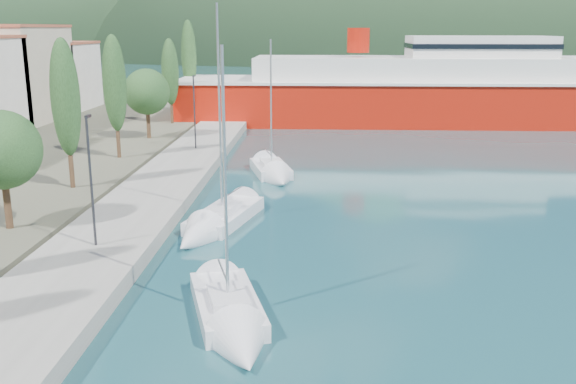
{
  "coord_description": "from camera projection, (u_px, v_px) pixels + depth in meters",
  "views": [
    {
      "loc": [
        1.35,
        -13.79,
        10.64
      ],
      "look_at": [
        0.0,
        14.0,
        3.5
      ],
      "focal_mm": 40.0,
      "sensor_mm": 36.0,
      "label": 1
    }
  ],
  "objects": [
    {
      "name": "ground",
      "position": [
        313.0,
        81.0,
        132.15
      ],
      "size": [
        1400.0,
        1400.0,
        0.0
      ],
      "primitive_type": "plane",
      "color": "#1D4E55"
    },
    {
      "name": "quay",
      "position": [
        158.0,
        191.0,
        41.53
      ],
      "size": [
        5.0,
        88.0,
        0.8
      ],
      "primitive_type": "cube",
      "color": "gray",
      "rests_on": "ground"
    },
    {
      "name": "tree_row",
      "position": [
        102.0,
        98.0,
        46.53
      ],
      "size": [
        4.18,
        62.63,
        10.89
      ],
      "color": "#47301E",
      "rests_on": "land_strip"
    },
    {
      "name": "lamp_posts",
      "position": [
        95.0,
        174.0,
        29.72
      ],
      "size": [
        0.15,
        48.48,
        6.06
      ],
      "color": "#2D2D33",
      "rests_on": "quay"
    },
    {
      "name": "sailboat_near",
      "position": [
        235.0,
        327.0,
        22.8
      ],
      "size": [
        4.35,
        7.97,
        10.98
      ],
      "color": "silver",
      "rests_on": "ground"
    },
    {
      "name": "sailboat_mid",
      "position": [
        210.0,
        227.0,
        34.24
      ],
      "size": [
        4.51,
        9.21,
        12.82
      ],
      "color": "silver",
      "rests_on": "ground"
    },
    {
      "name": "sailboat_far",
      "position": [
        275.0,
        175.0,
        46.5
      ],
      "size": [
        4.15,
        7.68,
        10.78
      ],
      "color": "silver",
      "rests_on": "ground"
    },
    {
      "name": "ferry",
      "position": [
        427.0,
        93.0,
        73.29
      ],
      "size": [
        56.49,
        12.01,
        11.22
      ],
      "color": "#AD1709",
      "rests_on": "ground"
    }
  ]
}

